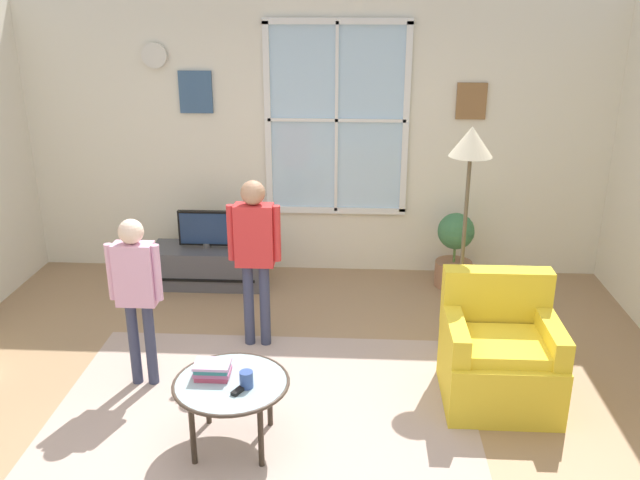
{
  "coord_description": "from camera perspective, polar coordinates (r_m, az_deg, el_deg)",
  "views": [
    {
      "loc": [
        0.42,
        -3.65,
        2.67
      ],
      "look_at": [
        0.16,
        0.89,
        1.01
      ],
      "focal_mm": 37.59,
      "sensor_mm": 36.0,
      "label": 1
    }
  ],
  "objects": [
    {
      "name": "ground_plane",
      "position": [
        4.55,
        -2.75,
        -16.14
      ],
      "size": [
        6.32,
        6.23,
        0.02
      ],
      "primitive_type": "cube",
      "color": "#9E7A56"
    },
    {
      "name": "back_wall",
      "position": [
        6.66,
        -0.35,
        8.58
      ],
      "size": [
        5.72,
        0.17,
        2.68
      ],
      "color": "silver",
      "rests_on": "ground_plane"
    },
    {
      "name": "area_rug",
      "position": [
        4.73,
        -4.81,
        -14.41
      ],
      "size": [
        2.86,
        2.17,
        0.01
      ],
      "primitive_type": "cube",
      "color": "tan",
      "rests_on": "ground_plane"
    },
    {
      "name": "tv_stand",
      "position": [
        6.65,
        -9.5,
        -2.17
      ],
      "size": [
        1.09,
        0.47,
        0.38
      ],
      "color": "#4C4C51",
      "rests_on": "ground_plane"
    },
    {
      "name": "television",
      "position": [
        6.51,
        -9.7,
        0.97
      ],
      "size": [
        0.53,
        0.08,
        0.37
      ],
      "color": "#4C4C4C",
      "rests_on": "tv_stand"
    },
    {
      "name": "armchair",
      "position": [
        4.87,
        14.99,
        -9.52
      ],
      "size": [
        0.76,
        0.74,
        0.87
      ],
      "color": "yellow",
      "rests_on": "ground_plane"
    },
    {
      "name": "coffee_table",
      "position": [
        4.24,
        -7.56,
        -12.22
      ],
      "size": [
        0.72,
        0.72,
        0.46
      ],
      "color": "#99B2B7",
      "rests_on": "ground_plane"
    },
    {
      "name": "book_stack",
      "position": [
        4.26,
        -9.13,
        -10.85
      ],
      "size": [
        0.22,
        0.16,
        0.1
      ],
      "color": "#C34760",
      "rests_on": "coffee_table"
    },
    {
      "name": "cup",
      "position": [
        4.14,
        -6.28,
        -11.72
      ],
      "size": [
        0.08,
        0.08,
        0.11
      ],
      "primitive_type": "cylinder",
      "color": "#334C8C",
      "rests_on": "coffee_table"
    },
    {
      "name": "remote_near_books",
      "position": [
        4.13,
        -6.8,
        -12.49
      ],
      "size": [
        0.1,
        0.14,
        0.02
      ],
      "primitive_type": "cube",
      "rotation": [
        0.0,
        0.0,
        -0.5
      ],
      "color": "black",
      "rests_on": "coffee_table"
    },
    {
      "name": "person_pink_shirt",
      "position": [
        4.83,
        -15.39,
        -3.62
      ],
      "size": [
        0.38,
        0.17,
        1.26
      ],
      "color": "#333851",
      "rests_on": "ground_plane"
    },
    {
      "name": "person_red_shirt",
      "position": [
        5.2,
        -5.58,
        -0.41
      ],
      "size": [
        0.41,
        0.19,
        1.37
      ],
      "color": "#333851",
      "rests_on": "ground_plane"
    },
    {
      "name": "potted_plant_by_window",
      "position": [
        6.59,
        11.39,
        -0.77
      ],
      "size": [
        0.36,
        0.36,
        0.74
      ],
      "color": "#9E6B4C",
      "rests_on": "ground_plane"
    },
    {
      "name": "floor_lamp",
      "position": [
        5.06,
        12.61,
        6.2
      ],
      "size": [
        0.32,
        0.32,
        1.79
      ],
      "color": "black",
      "rests_on": "ground_plane"
    }
  ]
}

